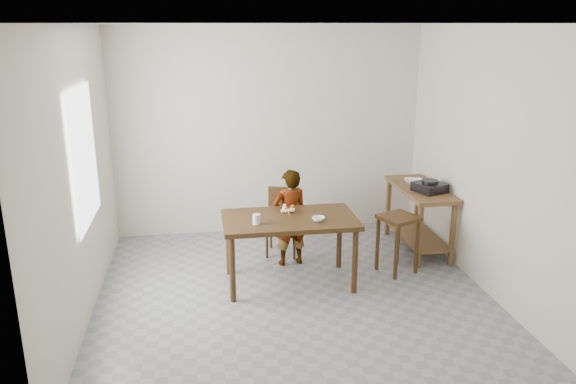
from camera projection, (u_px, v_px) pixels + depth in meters
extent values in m
cube|color=gray|center=(294.00, 297.00, 5.81)|extent=(4.00, 4.00, 0.04)
cube|color=white|center=(295.00, 21.00, 5.03)|extent=(4.00, 4.00, 0.04)
cube|color=beige|center=(269.00, 131.00, 7.33)|extent=(4.00, 0.04, 2.70)
cube|color=beige|center=(349.00, 248.00, 3.51)|extent=(4.00, 0.04, 2.70)
cube|color=beige|center=(76.00, 178.00, 5.11)|extent=(0.04, 4.00, 2.70)
cube|color=beige|center=(489.00, 161.00, 5.72)|extent=(0.04, 4.00, 2.70)
cube|color=white|center=(85.00, 157.00, 5.27)|extent=(0.02, 1.10, 1.30)
imported|color=silver|center=(290.00, 218.00, 6.42)|extent=(0.46, 0.34, 1.14)
cylinder|color=silver|center=(257.00, 219.00, 5.67)|extent=(0.09, 0.09, 0.10)
imported|color=white|center=(318.00, 219.00, 5.77)|extent=(0.15, 0.15, 0.04)
imported|color=white|center=(414.00, 182.00, 6.92)|extent=(0.28, 0.28, 0.06)
cube|color=black|center=(430.00, 187.00, 6.60)|extent=(0.41, 0.41, 0.11)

